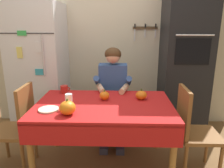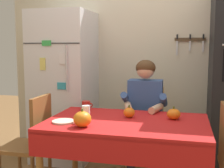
# 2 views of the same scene
# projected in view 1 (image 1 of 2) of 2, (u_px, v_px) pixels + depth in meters

# --- Properties ---
(back_wall_assembly) EXTENTS (3.70, 0.13, 2.60)m
(back_wall_assembly) POSITION_uv_depth(u_px,v_px,m) (112.00, 39.00, 3.29)
(back_wall_assembly) COLOR beige
(back_wall_assembly) RESTS_ON ground
(refrigerator) EXTENTS (0.68, 0.71, 1.80)m
(refrigerator) POSITION_uv_depth(u_px,v_px,m) (40.00, 70.00, 3.05)
(refrigerator) COLOR silver
(refrigerator) RESTS_ON ground
(wall_oven) EXTENTS (0.60, 0.64, 2.10)m
(wall_oven) POSITION_uv_depth(u_px,v_px,m) (184.00, 60.00, 2.99)
(wall_oven) COLOR black
(wall_oven) RESTS_ON ground
(dining_table) EXTENTS (1.40, 0.90, 0.74)m
(dining_table) POSITION_uv_depth(u_px,v_px,m) (104.00, 112.00, 2.24)
(dining_table) COLOR #9E6B33
(dining_table) RESTS_ON ground
(chair_behind_person) EXTENTS (0.40, 0.40, 0.93)m
(chair_behind_person) POSITION_uv_depth(u_px,v_px,m) (113.00, 99.00, 3.04)
(chair_behind_person) COLOR tan
(chair_behind_person) RESTS_ON ground
(seated_person) EXTENTS (0.47, 0.55, 1.25)m
(seated_person) POSITION_uv_depth(u_px,v_px,m) (113.00, 88.00, 2.80)
(seated_person) COLOR #38384C
(seated_person) RESTS_ON ground
(chair_right_side) EXTENTS (0.40, 0.40, 0.93)m
(chair_right_side) POSITION_uv_depth(u_px,v_px,m) (192.00, 128.00, 2.22)
(chair_right_side) COLOR brown
(chair_right_side) RESTS_ON ground
(chair_left_side) EXTENTS (0.40, 0.40, 0.93)m
(chair_left_side) POSITION_uv_depth(u_px,v_px,m) (18.00, 124.00, 2.29)
(chair_left_side) COLOR brown
(chair_left_side) RESTS_ON ground
(coffee_mug) EXTENTS (0.11, 0.09, 0.09)m
(coffee_mug) POSITION_uv_depth(u_px,v_px,m) (64.00, 89.00, 2.57)
(coffee_mug) COLOR #B2231E
(coffee_mug) RESTS_ON dining_table
(wine_glass) EXTENTS (0.07, 0.07, 0.14)m
(wine_glass) POSITION_uv_depth(u_px,v_px,m) (69.00, 98.00, 2.10)
(wine_glass) COLOR white
(wine_glass) RESTS_ON dining_table
(pumpkin_large) EXTENTS (0.12, 0.12, 0.12)m
(pumpkin_large) POSITION_uv_depth(u_px,v_px,m) (141.00, 95.00, 2.36)
(pumpkin_large) COLOR orange
(pumpkin_large) RESTS_ON dining_table
(pumpkin_medium) EXTENTS (0.15, 0.15, 0.15)m
(pumpkin_medium) POSITION_uv_depth(u_px,v_px,m) (68.00, 108.00, 1.96)
(pumpkin_medium) COLOR orange
(pumpkin_medium) RESTS_ON dining_table
(pumpkin_small) EXTENTS (0.10, 0.10, 0.11)m
(pumpkin_small) POSITION_uv_depth(u_px,v_px,m) (105.00, 96.00, 2.34)
(pumpkin_small) COLOR orange
(pumpkin_small) RESTS_ON dining_table
(serving_tray) EXTENTS (0.19, 0.19, 0.02)m
(serving_tray) POSITION_uv_depth(u_px,v_px,m) (49.00, 109.00, 2.07)
(serving_tray) COLOR beige
(serving_tray) RESTS_ON dining_table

